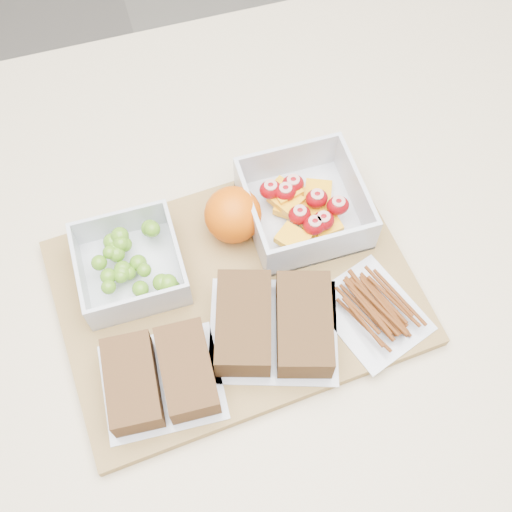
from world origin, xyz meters
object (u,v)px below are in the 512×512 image
object	(u,v)px
grape_container	(131,264)
orange	(233,215)
sandwich_bag_center	(274,324)
sandwich_bag_left	(160,377)
fruit_container	(303,207)
cutting_board	(237,292)
pretzel_bag	(374,309)

from	to	relation	value
grape_container	orange	bearing A→B (deg)	9.68
orange	sandwich_bag_center	bearing A→B (deg)	-87.31
orange	sandwich_bag_left	size ratio (longest dim) A/B	0.51
fruit_container	sandwich_bag_center	xyz separation A→B (m)	(-0.08, -0.14, -0.00)
cutting_board	orange	distance (m)	0.09
fruit_container	pretzel_bag	distance (m)	0.16
cutting_board	orange	world-z (taller)	orange
cutting_board	pretzel_bag	bearing A→B (deg)	-31.84
fruit_container	sandwich_bag_center	size ratio (longest dim) A/B	0.78
grape_container	fruit_container	size ratio (longest dim) A/B	0.85
sandwich_bag_center	pretzel_bag	world-z (taller)	sandwich_bag_center
cutting_board	fruit_container	size ratio (longest dim) A/B	2.95
orange	sandwich_bag_left	bearing A→B (deg)	-127.99
fruit_container	orange	world-z (taller)	orange
cutting_board	pretzel_bag	xyz separation A→B (m)	(0.15, -0.08, 0.02)
cutting_board	fruit_container	xyz separation A→B (m)	(0.11, 0.07, 0.03)
sandwich_bag_left	pretzel_bag	bearing A→B (deg)	2.28
sandwich_bag_left	cutting_board	bearing A→B (deg)	37.81
orange	fruit_container	bearing A→B (deg)	-4.55
fruit_container	orange	distance (m)	0.09
sandwich_bag_left	pretzel_bag	xyz separation A→B (m)	(0.26, 0.01, -0.01)
grape_container	orange	distance (m)	0.14
sandwich_bag_left	pretzel_bag	distance (m)	0.26
cutting_board	sandwich_bag_left	world-z (taller)	sandwich_bag_left
cutting_board	grape_container	distance (m)	0.13
pretzel_bag	cutting_board	bearing A→B (deg)	152.31
grape_container	fruit_container	bearing A→B (deg)	4.04
orange	cutting_board	bearing A→B (deg)	-103.69
grape_container	orange	world-z (taller)	orange
orange	sandwich_bag_center	world-z (taller)	orange
grape_container	fruit_container	distance (m)	0.22
cutting_board	pretzel_bag	world-z (taller)	pretzel_bag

